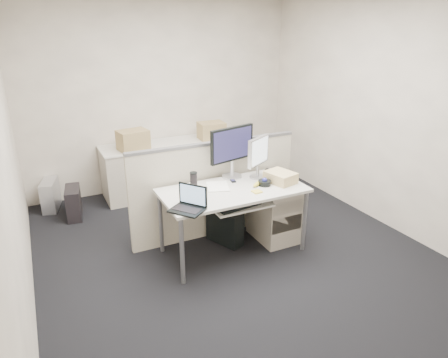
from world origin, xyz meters
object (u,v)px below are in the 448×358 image
laptop (187,200)px  desk_phone (277,175)px  desk (233,195)px  monitor_main (232,152)px

laptop → desk_phone: (1.22, 0.36, -0.08)m
desk → desk_phone: desk_phone is taller
monitor_main → laptop: monitor_main is taller
desk → monitor_main: (0.15, 0.32, 0.35)m
monitor_main → desk_phone: 0.57m
laptop → desk_phone: bearing=69.3°
monitor_main → laptop: (-0.77, -0.60, -0.18)m
laptop → monitor_main: bearing=90.8°
monitor_main → desk_phone: size_ratio=2.54×
desk → laptop: size_ratio=5.02×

